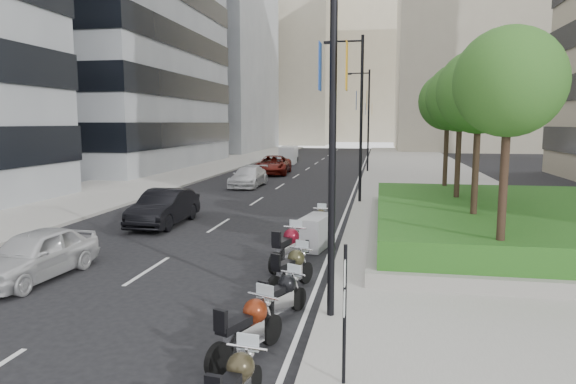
% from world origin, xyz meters
% --- Properties ---
extents(ground, '(160.00, 160.00, 0.00)m').
position_xyz_m(ground, '(0.00, 0.00, 0.00)').
color(ground, black).
rests_on(ground, ground).
extents(sidewalk_right, '(10.00, 100.00, 0.15)m').
position_xyz_m(sidewalk_right, '(9.00, 30.00, 0.07)').
color(sidewalk_right, '#9E9B93').
rests_on(sidewalk_right, ground).
extents(sidewalk_left, '(8.00, 100.00, 0.15)m').
position_xyz_m(sidewalk_left, '(-12.00, 30.00, 0.07)').
color(sidewalk_left, '#9E9B93').
rests_on(sidewalk_left, ground).
extents(lane_edge, '(0.12, 100.00, 0.01)m').
position_xyz_m(lane_edge, '(3.70, 30.00, 0.01)').
color(lane_edge, silver).
rests_on(lane_edge, ground).
extents(lane_centre, '(0.12, 100.00, 0.01)m').
position_xyz_m(lane_centre, '(-1.50, 30.00, 0.01)').
color(lane_centre, silver).
rests_on(lane_centre, ground).
extents(building_grey_far, '(22.00, 26.00, 30.00)m').
position_xyz_m(building_grey_far, '(-24.00, 70.00, 15.00)').
color(building_grey_far, gray).
rests_on(building_grey_far, ground).
extents(building_cream_right, '(28.00, 24.00, 36.00)m').
position_xyz_m(building_cream_right, '(22.00, 80.00, 18.00)').
color(building_cream_right, '#B7AD93').
rests_on(building_cream_right, ground).
extents(building_cream_left, '(26.00, 24.00, 34.00)m').
position_xyz_m(building_cream_left, '(-18.00, 100.00, 17.00)').
color(building_cream_left, '#B7AD93').
rests_on(building_cream_left, ground).
extents(building_cream_centre, '(30.00, 24.00, 38.00)m').
position_xyz_m(building_cream_centre, '(2.00, 120.00, 19.00)').
color(building_cream_centre, '#B7AD93').
rests_on(building_cream_centre, ground).
extents(planter, '(10.00, 14.00, 0.40)m').
position_xyz_m(planter, '(10.00, 10.00, 0.35)').
color(planter, gray).
rests_on(planter, sidewalk_right).
extents(hedge, '(9.40, 13.40, 0.80)m').
position_xyz_m(hedge, '(10.00, 10.00, 0.95)').
color(hedge, '#154C17').
rests_on(hedge, planter).
extents(tree_0, '(2.80, 2.80, 6.30)m').
position_xyz_m(tree_0, '(8.50, 4.00, 5.42)').
color(tree_0, '#332319').
rests_on(tree_0, planter).
extents(tree_1, '(2.80, 2.80, 6.30)m').
position_xyz_m(tree_1, '(8.50, 8.00, 5.42)').
color(tree_1, '#332319').
rests_on(tree_1, planter).
extents(tree_2, '(2.80, 2.80, 6.30)m').
position_xyz_m(tree_2, '(8.50, 12.00, 5.42)').
color(tree_2, '#332319').
rests_on(tree_2, planter).
extents(tree_3, '(2.80, 2.80, 6.30)m').
position_xyz_m(tree_3, '(8.50, 16.00, 5.42)').
color(tree_3, '#332319').
rests_on(tree_3, planter).
extents(lamp_post_0, '(2.34, 0.45, 9.00)m').
position_xyz_m(lamp_post_0, '(4.14, 1.00, 5.07)').
color(lamp_post_0, black).
rests_on(lamp_post_0, ground).
extents(lamp_post_1, '(2.34, 0.45, 9.00)m').
position_xyz_m(lamp_post_1, '(4.14, 18.00, 5.07)').
color(lamp_post_1, black).
rests_on(lamp_post_1, ground).
extents(lamp_post_2, '(2.34, 0.45, 9.00)m').
position_xyz_m(lamp_post_2, '(4.14, 36.00, 5.07)').
color(lamp_post_2, black).
rests_on(lamp_post_2, ground).
extents(parking_sign, '(0.06, 0.32, 2.50)m').
position_xyz_m(parking_sign, '(4.80, -2.00, 1.46)').
color(parking_sign, black).
rests_on(parking_sign, ground).
extents(motorcycle_1, '(1.06, 2.08, 1.10)m').
position_xyz_m(motorcycle_1, '(2.94, -1.11, 0.59)').
color(motorcycle_1, black).
rests_on(motorcycle_1, ground).
extents(motorcycle_2, '(0.98, 1.84, 0.99)m').
position_xyz_m(motorcycle_2, '(3.20, 0.94, 0.53)').
color(motorcycle_2, black).
rests_on(motorcycle_2, ground).
extents(motorcycle_3, '(1.02, 2.01, 1.06)m').
position_xyz_m(motorcycle_3, '(3.08, 2.96, 0.57)').
color(motorcycle_3, black).
rests_on(motorcycle_3, ground).
extents(motorcycle_4, '(0.90, 2.28, 1.16)m').
position_xyz_m(motorcycle_4, '(2.58, 5.18, 0.62)').
color(motorcycle_4, black).
rests_on(motorcycle_4, ground).
extents(motorcycle_5, '(1.10, 2.02, 1.16)m').
position_xyz_m(motorcycle_5, '(3.15, 7.64, 0.58)').
color(motorcycle_5, black).
rests_on(motorcycle_5, ground).
extents(motorcycle_6, '(0.67, 2.02, 1.01)m').
position_xyz_m(motorcycle_6, '(3.01, 9.89, 0.54)').
color(motorcycle_6, black).
rests_on(motorcycle_6, ground).
extents(car_a, '(1.99, 4.30, 1.42)m').
position_xyz_m(car_a, '(-4.28, 2.70, 0.71)').
color(car_a, silver).
rests_on(car_a, ground).
extents(car_b, '(1.65, 4.68, 1.54)m').
position_xyz_m(car_b, '(-3.86, 10.65, 0.77)').
color(car_b, black).
rests_on(car_b, ground).
extents(car_c, '(2.04, 4.86, 1.40)m').
position_xyz_m(car_c, '(-3.63, 24.42, 0.70)').
color(car_c, silver).
rests_on(car_c, ground).
extents(car_d, '(3.02, 5.93, 1.61)m').
position_xyz_m(car_d, '(-3.71, 33.27, 0.80)').
color(car_d, '#5F110B').
rests_on(car_d, ground).
extents(delivery_van, '(1.93, 4.51, 1.85)m').
position_xyz_m(delivery_van, '(-4.50, 45.17, 0.87)').
color(delivery_van, white).
rests_on(delivery_van, ground).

